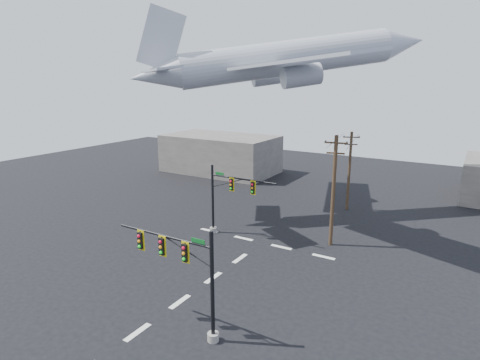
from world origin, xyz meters
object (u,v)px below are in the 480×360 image
Objects in this scene: signal_mast_near at (187,273)px; signal_mast_far at (225,199)px; utility_pole_a at (333,189)px; airliner at (285,59)px; utility_pole_b at (349,170)px.

signal_mast_near is 1.01× the size of signal_mast_far.
utility_pole_a is 0.37× the size of airliner.
utility_pole_b is (-1.77, 11.13, -0.53)m from utility_pole_a.
airliner is (-6.25, -4.72, 12.12)m from utility_pole_b.
utility_pole_b is at bearing -6.40° from airliner.
airliner reaches higher than signal_mast_near.
utility_pole_b is at bearing 87.45° from signal_mast_near.
utility_pole_b reaches higher than signal_mast_near.
utility_pole_a reaches higher than signal_mast_near.
utility_pole_a is (9.55, 3.01, 1.59)m from signal_mast_far.
signal_mast_near is 17.51m from utility_pole_a.
signal_mast_near is 15.61m from signal_mast_far.
airliner is at bearing -163.22° from utility_pole_b.
signal_mast_far is (-6.53, 14.18, -0.15)m from signal_mast_near.
airliner is at bearing 80.75° from signal_mast_far.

